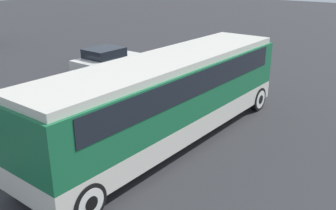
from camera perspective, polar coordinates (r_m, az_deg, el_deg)
ground_plane at (r=13.43m, az=0.00°, el=-5.50°), size 120.00×120.00×0.00m
tour_bus at (r=12.81m, az=0.26°, el=2.06°), size 11.27×2.62×3.05m
parked_car_near at (r=22.50m, az=-9.41°, el=6.82°), size 4.01×1.98×1.39m
parked_car_mid at (r=16.43m, az=-13.45°, el=1.43°), size 4.63×1.95×1.33m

